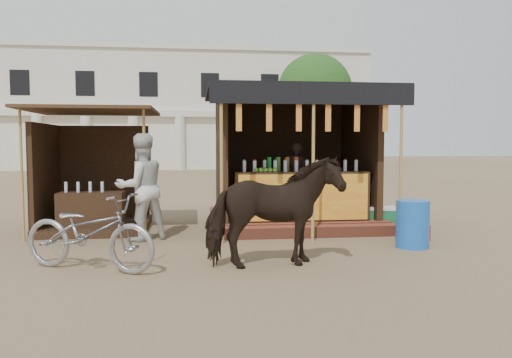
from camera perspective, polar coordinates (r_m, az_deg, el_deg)
name	(u,v)px	position (r m, az deg, el deg)	size (l,w,h in m)	color
ground	(270,263)	(7.24, 1.57, -9.61)	(120.00, 120.00, 0.00)	#846B4C
main_stall	(293,177)	(10.54, 4.25, 0.29)	(3.60, 3.61, 2.78)	brown
secondary_stall	(88,187)	(10.44, -18.68, -0.89)	(2.40, 2.40, 2.38)	#372214
cow	(273,212)	(6.86, 2.01, -3.79)	(0.83, 1.83, 1.55)	black
motorbike	(89,232)	(7.11, -18.54, -5.77)	(0.69, 1.99, 1.04)	#96949C
bystander	(141,187)	(9.04, -13.00, -0.91)	(0.92, 0.72, 1.89)	silver
blue_barrel	(412,224)	(8.64, 17.45, -4.93)	(0.54, 0.54, 0.78)	blue
red_crate	(415,232)	(9.35, 17.67, -5.84)	(0.39, 0.39, 0.27)	#A7281B
cooler	(379,218)	(10.34, 13.83, -4.30)	(0.73, 0.59, 0.46)	#186D3F
background_building	(181,113)	(36.98, -8.55, 7.49)	(26.00, 7.45, 8.18)	silver
tree	(311,95)	(30.04, 6.30, 9.57)	(4.50, 4.40, 7.00)	#382314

